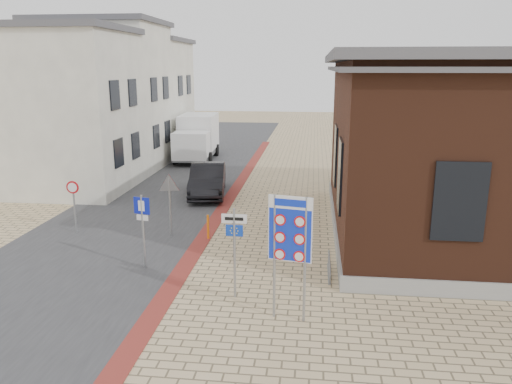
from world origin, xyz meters
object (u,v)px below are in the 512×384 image
at_px(bollard, 208,227).
at_px(box_truck, 197,137).
at_px(sedan, 208,180).
at_px(parking_sign, 142,219).
at_px(border_sign, 290,231).
at_px(essen_sign, 234,239).

bearing_deg(bollard, box_truck, 104.54).
relative_size(sedan, bollard, 5.05).
relative_size(box_truck, bollard, 6.31).
height_order(sedan, box_truck, box_truck).
bearing_deg(parking_sign, border_sign, -18.34).
bearing_deg(parking_sign, essen_sign, -16.15).
bearing_deg(sedan, box_truck, 97.69).
height_order(sedan, essen_sign, essen_sign).
xyz_separation_m(border_sign, parking_sign, (-4.78, 2.77, -0.71)).
bearing_deg(parking_sign, box_truck, 109.95).
distance_m(border_sign, bollard, 6.93).
relative_size(box_truck, parking_sign, 2.45).
relative_size(border_sign, essen_sign, 1.26).
distance_m(sedan, bollard, 6.72).
bearing_deg(border_sign, sedan, 122.52).
xyz_separation_m(border_sign, bollard, (-3.34, 5.77, -1.90)).
bearing_deg(parking_sign, bollard, 76.16).
relative_size(essen_sign, bollard, 2.74).
bearing_deg(box_truck, essen_sign, -77.40).
bearing_deg(bollard, sedan, 102.04).
height_order(essen_sign, parking_sign, essen_sign).
distance_m(sedan, border_sign, 13.31).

